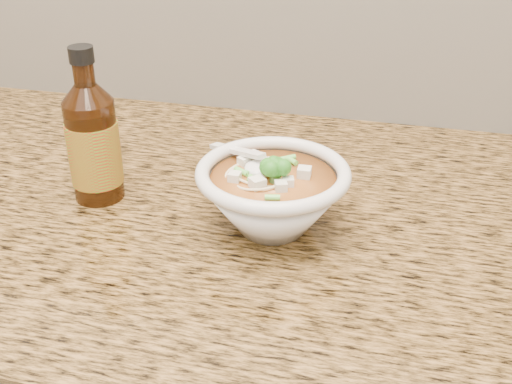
# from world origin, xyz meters

# --- Properties ---
(counter_slab) EXTENTS (4.00, 0.68, 0.04)m
(counter_slab) POSITION_xyz_m (0.00, 1.68, 0.88)
(counter_slab) COLOR olive
(counter_slab) RESTS_ON cabinet
(soup_bowl) EXTENTS (0.18, 0.18, 0.10)m
(soup_bowl) POSITION_xyz_m (0.10, 1.63, 0.94)
(soup_bowl) COLOR white
(soup_bowl) RESTS_ON counter_slab
(hot_sauce_bottle) EXTENTS (0.07, 0.07, 0.20)m
(hot_sauce_bottle) POSITION_xyz_m (-0.13, 1.65, 0.97)
(hot_sauce_bottle) COLOR #3A1B07
(hot_sauce_bottle) RESTS_ON counter_slab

